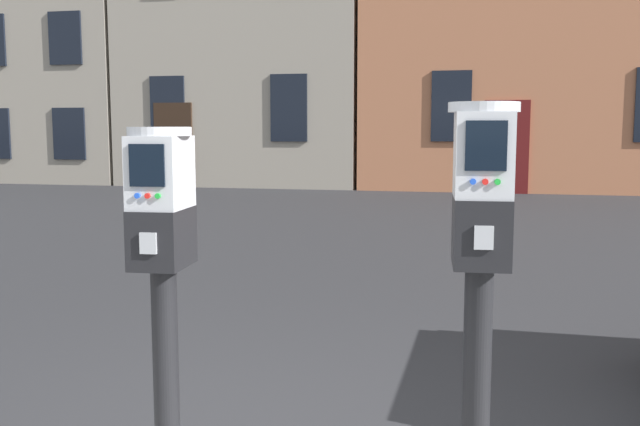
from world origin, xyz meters
The scene contains 3 objects.
parking_meter_near_kerb centered at (-0.20, -0.25, 1.07)m, with size 0.23×0.26×1.35m.
parking_meter_twin_adjacent centered at (0.87, -0.25, 1.12)m, with size 0.23×0.26×1.42m.
townhouse_brownstone centered at (-12.74, 17.36, 4.84)m, with size 8.75×6.68×9.67m.
Camera 1 is at (0.86, -2.48, 1.49)m, focal length 39.80 mm.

